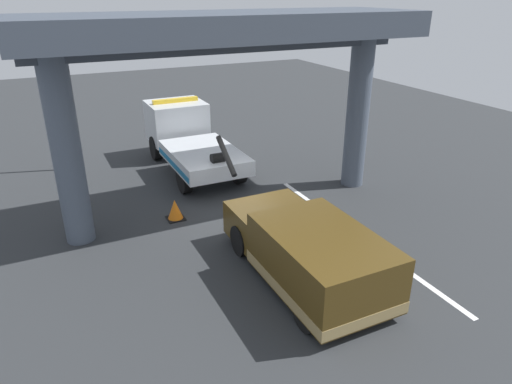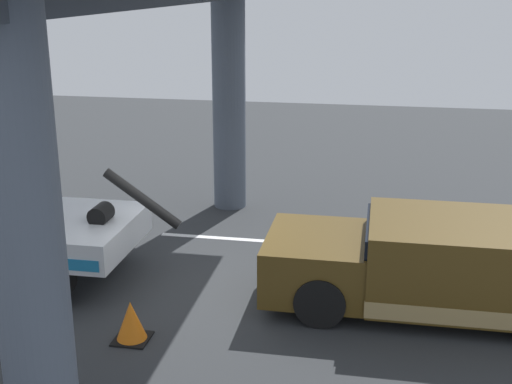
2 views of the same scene
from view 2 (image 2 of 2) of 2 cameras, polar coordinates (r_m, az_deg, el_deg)
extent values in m
cube|color=#2D3033|center=(12.47, -5.88, -8.27)|extent=(60.00, 40.00, 0.10)
cube|color=silver|center=(14.60, 20.53, -5.20)|extent=(2.60, 0.16, 0.01)
cube|color=silver|center=(14.71, -3.13, -3.90)|extent=(2.60, 0.16, 0.01)
cube|color=silver|center=(13.20, -18.42, -3.06)|extent=(3.84, 2.40, 0.55)
cylinder|color=black|center=(12.07, -9.58, -0.58)|extent=(1.41, 0.18, 1.07)
cylinder|color=black|center=(12.47, -12.99, -1.85)|extent=(0.36, 0.45, 0.36)
cylinder|color=black|center=(12.16, -17.35, -6.88)|extent=(1.00, 0.32, 1.00)
cylinder|color=black|center=(13.88, -13.44, -3.50)|extent=(1.00, 0.32, 1.00)
cube|color=#4C3814|center=(11.76, 17.93, -5.61)|extent=(3.46, 2.20, 1.35)
cube|color=#4C3814|center=(11.75, 5.18, -5.86)|extent=(1.73, 2.11, 0.95)
cube|color=black|center=(11.53, 9.43, -3.84)|extent=(0.06, 1.94, 0.59)
cube|color=#9E8451|center=(11.96, 17.72, -7.80)|extent=(3.48, 2.22, 0.28)
cylinder|color=black|center=(10.99, 5.44, -9.23)|extent=(0.84, 0.28, 0.84)
cylinder|color=black|center=(12.74, 6.24, -5.41)|extent=(0.84, 0.28, 0.84)
cylinder|color=#4C5666|center=(7.44, -18.79, -4.57)|extent=(0.79, 0.79, 5.32)
cylinder|color=#4C5666|center=(16.18, -2.30, 7.85)|extent=(0.79, 0.79, 5.32)
cone|color=orange|center=(10.75, -10.53, -10.68)|extent=(0.49, 0.49, 0.65)
cube|color=black|center=(10.90, -10.44, -12.11)|extent=(0.54, 0.54, 0.03)
camera|label=1|loc=(10.80, 73.07, 12.64)|focal=32.53mm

